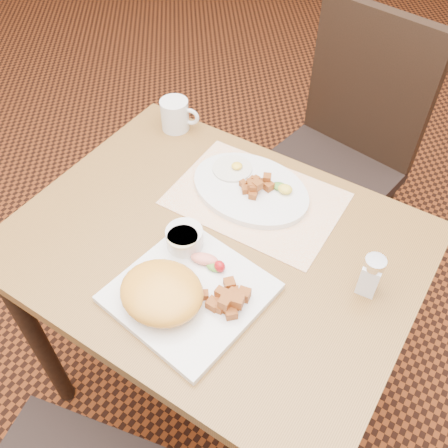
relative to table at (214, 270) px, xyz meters
The scene contains 15 objects.
ground 0.64m from the table, ahead, with size 8.00×8.00×0.00m, color black.
table is the anchor object (origin of this frame).
chair_far 0.73m from the table, 87.62° to the left, with size 0.48×0.49×0.97m.
placemat 0.20m from the table, 85.64° to the left, with size 0.40×0.28×0.00m, color white.
plate_square 0.19m from the table, 75.15° to the right, with size 0.28×0.28×0.02m, color silver.
plate_oval 0.22m from the table, 93.74° to the left, with size 0.30×0.23×0.02m, color silver, non-canonical shape.
hollandaise_mound 0.25m from the table, 87.92° to the right, with size 0.18×0.15×0.06m.
ramekin 0.16m from the table, 126.61° to the right, with size 0.08×0.09×0.04m.
garnish_sq 0.16m from the table, 61.99° to the right, with size 0.09×0.05×0.03m.
fried_egg 0.26m from the table, 111.12° to the left, with size 0.10×0.10×0.02m.
garnish_ov 0.26m from the table, 73.89° to the left, with size 0.06×0.04×0.02m.
salt_shaker 0.38m from the table, 10.49° to the left, with size 0.05×0.05×0.10m.
coffee_mug 0.46m from the table, 137.59° to the left, with size 0.11×0.08×0.09m.
home_fries_sq 0.23m from the table, 47.35° to the right, with size 0.10×0.09×0.04m.
home_fries_ov 0.23m from the table, 88.95° to the left, with size 0.08×0.08×0.04m.
Camera 1 is at (0.41, -0.60, 1.62)m, focal length 40.00 mm.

